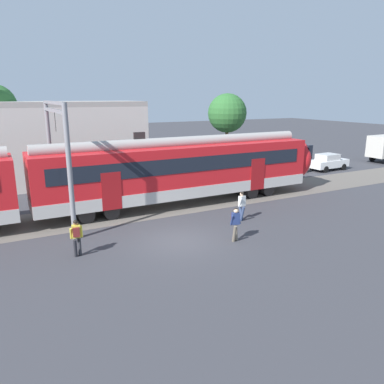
% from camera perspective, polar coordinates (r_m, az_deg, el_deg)
% --- Properties ---
extents(ground_plane, '(160.00, 160.00, 0.00)m').
position_cam_1_polar(ground_plane, '(18.19, -1.98, -7.46)').
color(ground_plane, '#38383D').
extents(pedestrian_yellow, '(0.59, 0.62, 1.67)m').
position_cam_1_polar(pedestrian_yellow, '(16.91, -17.20, -6.25)').
color(pedestrian_yellow, '#28282D').
rests_on(pedestrian_yellow, ground).
extents(pedestrian_navy, '(0.61, 0.61, 1.67)m').
position_cam_1_polar(pedestrian_navy, '(17.96, 6.62, -4.47)').
color(pedestrian_navy, '#6B6051').
rests_on(pedestrian_navy, ground).
extents(pedestrian_white, '(0.54, 0.68, 1.67)m').
position_cam_1_polar(pedestrian_white, '(20.98, 7.61, -1.81)').
color(pedestrian_white, navy).
rests_on(pedestrian_white, ground).
extents(parked_car_tan, '(4.06, 1.87, 1.54)m').
position_cam_1_polar(parked_car_tan, '(34.60, 13.93, 3.97)').
color(parked_car_tan, tan).
rests_on(parked_car_tan, ground).
extents(parked_car_white, '(4.08, 1.92, 1.54)m').
position_cam_1_polar(parked_car_white, '(37.67, 20.04, 4.34)').
color(parked_car_white, silver).
rests_on(parked_car_white, ground).
extents(catenary_gantry, '(0.24, 6.64, 6.53)m').
position_cam_1_polar(catenary_gantry, '(21.37, -19.86, 6.94)').
color(catenary_gantry, gray).
rests_on(catenary_gantry, ground).
extents(background_building, '(14.30, 5.00, 9.20)m').
position_cam_1_polar(background_building, '(31.44, -20.63, 6.95)').
color(background_building, beige).
rests_on(background_building, ground).
extents(street_tree_right, '(3.89, 3.89, 7.09)m').
position_cam_1_polar(street_tree_right, '(38.56, 5.40, 11.85)').
color(street_tree_right, brown).
rests_on(street_tree_right, ground).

